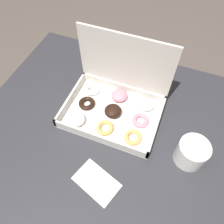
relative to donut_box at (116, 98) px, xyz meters
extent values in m
plane|color=#564C44|center=(0.03, -0.10, -0.76)|extent=(8.00, 8.00, 0.00)
cube|color=#2D2D33|center=(0.03, -0.10, -0.06)|extent=(0.94, 0.79, 0.03)
cylinder|color=#2D2D33|center=(-0.40, 0.25, -0.42)|extent=(0.06, 0.06, 0.68)
cylinder|color=#2D2D33|center=(0.45, 0.25, -0.42)|extent=(0.06, 0.06, 0.68)
cube|color=white|center=(0.00, -0.04, -0.05)|extent=(0.32, 0.23, 0.01)
cube|color=beige|center=(0.00, -0.15, -0.03)|extent=(0.32, 0.01, 0.03)
cube|color=beige|center=(0.00, 0.08, -0.03)|extent=(0.32, 0.01, 0.03)
cube|color=beige|center=(-0.16, -0.04, -0.03)|extent=(0.01, 0.23, 0.03)
cube|color=beige|center=(0.16, -0.04, -0.03)|extent=(0.01, 0.23, 0.03)
cube|color=beige|center=(0.00, 0.08, 0.09)|extent=(0.32, 0.01, 0.21)
ellipsoid|color=white|center=(-0.10, -0.11, -0.03)|extent=(0.06, 0.06, 0.03)
torus|color=tan|center=(0.00, -0.11, -0.04)|extent=(0.06, 0.06, 0.02)
torus|color=tan|center=(0.10, -0.11, -0.04)|extent=(0.06, 0.06, 0.02)
torus|color=black|center=(-0.10, -0.03, -0.04)|extent=(0.06, 0.06, 0.02)
ellipsoid|color=black|center=(0.00, -0.03, -0.03)|extent=(0.06, 0.06, 0.03)
torus|color=pink|center=(0.10, -0.03, -0.04)|extent=(0.06, 0.06, 0.02)
torus|color=white|center=(-0.11, 0.03, -0.04)|extent=(0.06, 0.06, 0.02)
ellipsoid|color=pink|center=(0.00, 0.04, -0.03)|extent=(0.06, 0.06, 0.03)
ellipsoid|color=white|center=(0.10, 0.04, -0.03)|extent=(0.06, 0.06, 0.03)
cylinder|color=white|center=(0.28, -0.10, -0.01)|extent=(0.09, 0.09, 0.08)
cylinder|color=black|center=(0.28, -0.10, 0.03)|extent=(0.07, 0.07, 0.01)
cube|color=white|center=(0.04, -0.27, -0.05)|extent=(0.15, 0.12, 0.01)
camera|label=1|loc=(0.15, -0.43, 0.59)|focal=35.00mm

